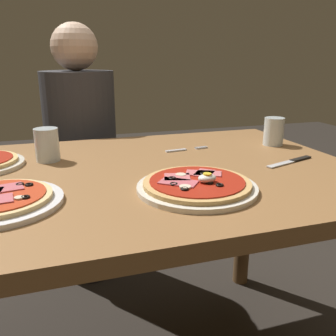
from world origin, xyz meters
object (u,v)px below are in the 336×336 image
Objects in this scene: knife at (293,161)px; pizza_foreground at (197,185)px; water_glass_far at (47,147)px; fork at (183,150)px; diner_person at (83,163)px; dining_table at (137,204)px; water_glass_near at (274,133)px.

pizza_foreground is at bearing -159.53° from knife.
pizza_foreground is at bearing -47.89° from water_glass_far.
diner_person is at bearing 119.30° from fork.
dining_table is 0.29m from fork.
diner_person is at bearing 126.51° from knife.
pizza_foreground is 1.52× the size of knife.
dining_table is 12.90× the size of water_glass_near.
water_glass_far reaches higher than dining_table.
dining_table is 0.25m from pizza_foreground.
pizza_foreground is at bearing -141.33° from water_glass_near.
water_glass_far is 0.64× the size of fork.
knife is at bearing 126.51° from diner_person.
pizza_foreground is 0.56m from water_glass_near.
water_glass_far reaches higher than fork.
pizza_foreground is 0.39m from fork.
water_glass_far is 0.53× the size of knife.
knife reaches higher than fork.
pizza_foreground is at bearing 102.53° from diner_person.
diner_person reaches higher than water_glass_near.
water_glass_far is at bearing 132.11° from pizza_foreground.
fork is (0.20, 0.17, 0.11)m from dining_table.
water_glass_near reaches higher than fork.
pizza_foreground is 1.83× the size of fork.
diner_person is at bearing 102.53° from pizza_foreground.
knife is 0.98m from diner_person.
diner_person is (0.14, 0.54, -0.21)m from water_glass_far.
water_glass_far is 0.75m from knife.
knife is at bearing -7.32° from dining_table.
fork is 0.64m from diner_person.
pizza_foreground reaches higher than dining_table.
water_glass_near is 0.78m from water_glass_far.
pizza_foreground is 2.87× the size of water_glass_far.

